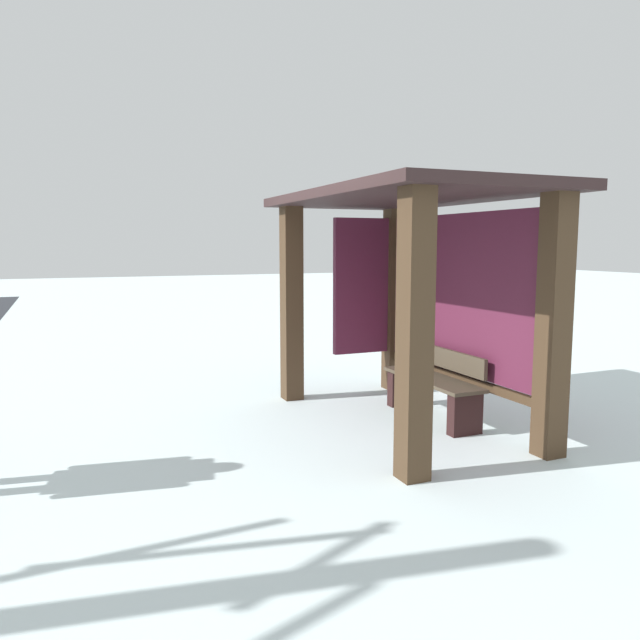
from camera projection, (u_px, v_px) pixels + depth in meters
ground_plane at (400, 422)px, 6.12m from camera, size 60.00×60.00×0.00m
bus_shelter at (413, 262)px, 6.08m from camera, size 3.13×1.81×2.28m
bench_left_inside at (434, 386)px, 6.23m from camera, size 1.34×0.38×0.71m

